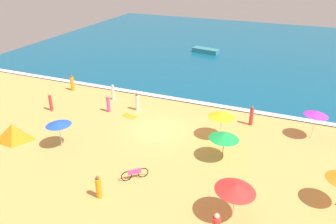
# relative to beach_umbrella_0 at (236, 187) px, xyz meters

# --- Properties ---
(ground_plane) EXTENTS (60.00, 60.00, 0.00)m
(ground_plane) POSITION_rel_beach_umbrella_0_xyz_m (-7.69, 7.55, -2.10)
(ground_plane) COLOR #E0A856
(ocean_water) EXTENTS (60.00, 44.00, 0.10)m
(ocean_water) POSITION_rel_beach_umbrella_0_xyz_m (-7.69, 35.55, -2.05)
(ocean_water) COLOR #0F567A
(ocean_water) RESTS_ON ground_plane
(wave_breaker_foam) EXTENTS (57.00, 0.70, 0.01)m
(wave_breaker_foam) POSITION_rel_beach_umbrella_0_xyz_m (-7.69, 13.85, -1.99)
(wave_breaker_foam) COLOR white
(wave_breaker_foam) RESTS_ON ocean_water
(beach_umbrella_0) EXTENTS (2.87, 2.85, 2.40)m
(beach_umbrella_0) POSITION_rel_beach_umbrella_0_xyz_m (0.00, 0.00, 0.00)
(beach_umbrella_0) COLOR silver
(beach_umbrella_0) RESTS_ON ground_plane
(beach_umbrella_1) EXTENTS (2.44, 2.43, 2.38)m
(beach_umbrella_1) POSITION_rel_beach_umbrella_0_xyz_m (3.90, 10.99, 0.05)
(beach_umbrella_1) COLOR silver
(beach_umbrella_1) RESTS_ON ground_plane
(beach_umbrella_2) EXTENTS (2.98, 2.98, 2.30)m
(beach_umbrella_2) POSITION_rel_beach_umbrella_0_xyz_m (-2.78, 8.28, -0.06)
(beach_umbrella_2) COLOR silver
(beach_umbrella_2) RESTS_ON ground_plane
(beach_umbrella_3) EXTENTS (2.44, 2.43, 2.20)m
(beach_umbrella_3) POSITION_rel_beach_umbrella_0_xyz_m (-13.52, 2.43, -0.11)
(beach_umbrella_3) COLOR silver
(beach_umbrella_3) RESTS_ON ground_plane
(beach_umbrella_5) EXTENTS (2.99, 2.98, 2.15)m
(beach_umbrella_5) POSITION_rel_beach_umbrella_0_xyz_m (-1.90, 5.40, -0.22)
(beach_umbrella_5) COLOR #4C3823
(beach_umbrella_5) RESTS_ON ground_plane
(beach_tent) EXTENTS (2.75, 2.47, 1.48)m
(beach_tent) POSITION_rel_beach_umbrella_0_xyz_m (-17.39, 1.68, -1.35)
(beach_tent) COLOR orange
(beach_tent) RESTS_ON ground_plane
(parked_bicycle) EXTENTS (1.39, 1.27, 0.76)m
(parked_bicycle) POSITION_rel_beach_umbrella_0_xyz_m (-6.59, 1.03, -1.72)
(parked_bicycle) COLOR black
(parked_bicycle) RESTS_ON ground_plane
(beachgoer_0) EXTENTS (0.45, 0.45, 1.56)m
(beachgoer_0) POSITION_rel_beach_umbrella_0_xyz_m (-14.51, 11.56, -1.37)
(beachgoer_0) COLOR white
(beachgoer_0) RESTS_ON ground_plane
(beachgoer_2) EXTENTS (0.47, 0.47, 1.72)m
(beachgoer_2) POSITION_rel_beach_umbrella_0_xyz_m (-11.14, 10.26, -1.28)
(beachgoer_2) COLOR white
(beachgoer_2) RESTS_ON ground_plane
(beachgoer_3) EXTENTS (0.37, 0.37, 1.73)m
(beachgoer_3) POSITION_rel_beach_umbrella_0_xyz_m (-18.47, 7.17, -1.25)
(beachgoer_3) COLOR red
(beachgoer_3) RESTS_ON ground_plane
(beachgoer_6) EXTENTS (0.44, 0.44, 1.53)m
(beachgoer_6) POSITION_rel_beach_umbrella_0_xyz_m (-7.73, -1.35, -1.39)
(beachgoer_6) COLOR orange
(beachgoer_6) RESTS_ON ground_plane
(beachgoer_7) EXTENTS (0.45, 0.45, 1.72)m
(beachgoer_7) POSITION_rel_beach_umbrella_0_xyz_m (-19.72, 12.01, -1.29)
(beachgoer_7) COLOR orange
(beachgoer_7) RESTS_ON ground_plane
(beachgoer_8) EXTENTS (0.42, 0.42, 1.61)m
(beachgoer_8) POSITION_rel_beach_umbrella_0_xyz_m (-13.43, 8.97, -1.32)
(beachgoer_8) COLOR #D84CA5
(beachgoer_8) RESTS_ON ground_plane
(beachgoer_9) EXTENTS (0.36, 0.36, 1.73)m
(beachgoer_9) POSITION_rel_beach_umbrella_0_xyz_m (-0.93, 11.35, -1.25)
(beachgoer_9) COLOR red
(beachgoer_9) RESTS_ON ground_plane
(beach_towel_0) EXTENTS (1.47, 0.95, 0.01)m
(beach_towel_0) POSITION_rel_beach_umbrella_0_xyz_m (-11.21, 8.83, -2.09)
(beach_towel_0) COLOR orange
(beach_towel_0) RESTS_ON ground_plane
(small_boat_0) EXTENTS (4.00, 2.00, 0.64)m
(small_boat_0) POSITION_rel_beach_umbrella_0_xyz_m (-10.68, 30.98, -1.68)
(small_boat_0) COLOR teal
(small_boat_0) RESTS_ON ocean_water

